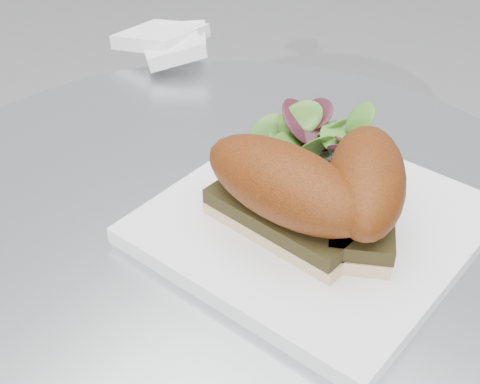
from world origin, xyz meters
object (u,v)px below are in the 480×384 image
object	(u,v)px
sandwich_left	(285,192)
saucer	(394,233)
sandwich_right	(365,189)
plate	(314,223)

from	to	relation	value
sandwich_left	saucer	bearing A→B (deg)	47.55
sandwich_right	plate	bearing A→B (deg)	-104.07
plate	sandwich_left	world-z (taller)	sandwich_left
sandwich_left	plate	bearing A→B (deg)	77.76
plate	saucer	world-z (taller)	plate
saucer	sandwich_right	bearing A→B (deg)	-134.77
sandwich_left	saucer	size ratio (longest dim) A/B	1.33
plate	saucer	distance (m)	0.07
saucer	plate	bearing A→B (deg)	-152.69
plate	saucer	size ratio (longest dim) A/B	2.07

